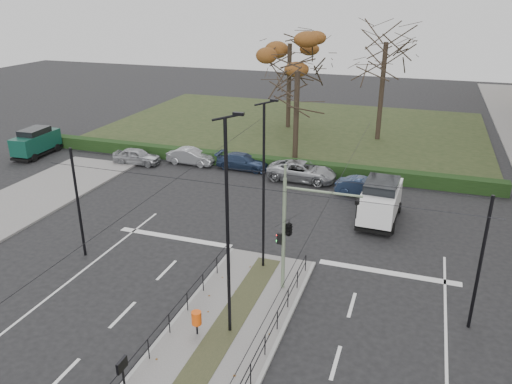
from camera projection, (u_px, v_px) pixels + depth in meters
ground at (239, 310)px, 22.19m from camera, size 140.00×140.00×0.00m
median_island at (217, 343)px, 19.97m from camera, size 4.40×15.00×0.14m
park at (294, 127)px, 52.09m from camera, size 38.00×26.00×0.10m
hedge at (251, 161)px, 40.15m from camera, size 38.00×1.00×1.00m
median_railing at (215, 326)px, 19.54m from camera, size 4.14×13.24×0.92m
catenary at (251, 225)px, 22.34m from camera, size 20.00×34.00×6.00m
traffic_light at (291, 227)px, 22.37m from camera, size 3.74×2.12×5.50m
litter_bin at (196, 318)px, 20.13m from camera, size 0.41×0.41×1.06m
info_panel at (122, 371)px, 16.15m from camera, size 0.12×0.53×2.03m
streetlamp_median_near at (228, 229)px, 18.88m from camera, size 0.77×0.16×9.17m
streetlamp_median_far at (264, 186)px, 23.87m from camera, size 0.72×0.15×8.58m
parked_car_first at (137, 156)px, 40.86m from camera, size 4.03×1.92×1.33m
parked_car_second at (191, 156)px, 40.84m from camera, size 4.00×1.48×1.31m
parked_car_third at (243, 161)px, 39.70m from camera, size 4.38×1.85×1.26m
parked_car_fourth at (302, 171)px, 37.27m from camera, size 5.24×2.55×1.44m
white_van at (380, 200)px, 30.47m from camera, size 2.45×5.05×2.60m
green_van at (36, 142)px, 42.79m from camera, size 2.14×4.80×2.40m
rust_tree at (290, 44)px, 49.01m from camera, size 7.99×7.99×11.03m
bare_tree_center at (385, 50)px, 44.77m from camera, size 6.81×6.81×11.87m
bare_tree_near at (297, 78)px, 39.79m from camera, size 5.97×5.97×9.62m
parked_car_fifth at (364, 187)px, 34.38m from camera, size 3.97×1.77×1.27m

